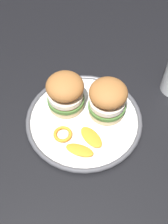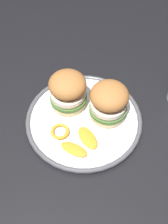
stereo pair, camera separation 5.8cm
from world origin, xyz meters
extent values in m
plane|color=#4C3D2D|center=(0.00, 0.00, 0.00)|extent=(8.00, 8.00, 0.00)
cube|color=black|center=(0.00, 0.00, 0.71)|extent=(1.36, 0.92, 0.03)
cube|color=black|center=(0.62, -0.40, 0.35)|extent=(0.06, 0.06, 0.70)
cube|color=black|center=(0.62, 0.40, 0.35)|extent=(0.06, 0.06, 0.70)
cylinder|color=white|center=(0.00, -0.04, 0.73)|extent=(0.28, 0.28, 0.01)
torus|color=#4C4C51|center=(0.00, -0.04, 0.74)|extent=(0.30, 0.30, 0.01)
cylinder|color=white|center=(0.00, -0.04, 0.74)|extent=(0.21, 0.21, 0.00)
cylinder|color=beige|center=(0.04, 0.00, 0.75)|extent=(0.09, 0.09, 0.02)
cylinder|color=#477033|center=(0.04, 0.00, 0.77)|extent=(0.10, 0.10, 0.01)
cylinder|color=#BC3828|center=(0.04, 0.00, 0.78)|extent=(0.08, 0.08, 0.01)
cylinder|color=silver|center=(0.04, 0.00, 0.79)|extent=(0.09, 0.09, 0.01)
ellipsoid|color=#A36633|center=(0.04, 0.00, 0.82)|extent=(0.11, 0.11, 0.05)
cylinder|color=beige|center=(0.02, -0.10, 0.75)|extent=(0.09, 0.09, 0.02)
cylinder|color=#477033|center=(0.02, -0.10, 0.77)|extent=(0.10, 0.10, 0.01)
cylinder|color=#BC3828|center=(0.02, -0.10, 0.78)|extent=(0.08, 0.08, 0.01)
cylinder|color=silver|center=(0.02, -0.10, 0.79)|extent=(0.09, 0.09, 0.01)
ellipsoid|color=#A36633|center=(0.02, -0.10, 0.82)|extent=(0.13, 0.13, 0.05)
torus|color=orange|center=(-0.05, 0.01, 0.75)|extent=(0.06, 0.06, 0.01)
cylinder|color=#F4E5C6|center=(-0.05, 0.01, 0.75)|extent=(0.03, 0.03, 0.00)
ellipsoid|color=orange|center=(-0.06, -0.06, 0.75)|extent=(0.08, 0.07, 0.01)
ellipsoid|color=orange|center=(-0.09, -0.03, 0.75)|extent=(0.05, 0.07, 0.01)
camera|label=1|loc=(-0.41, -0.03, 1.35)|focal=45.71mm
camera|label=2|loc=(-0.41, -0.09, 1.35)|focal=45.71mm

